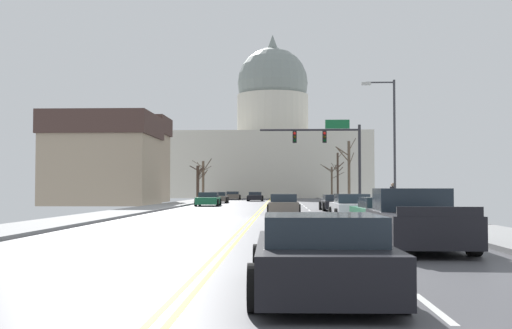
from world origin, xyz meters
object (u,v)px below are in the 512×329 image
Objects in this scene: sedan_near_01 at (284,205)px; sedan_oncoming_01 at (218,198)px; pickup_truck_near_04 at (415,221)px; sedan_near_02 at (351,208)px; sedan_near_03 at (382,214)px; signal_gantry at (331,145)px; sedan_oncoming_02 at (255,197)px; sedan_near_05 at (320,257)px; pedestrian_00 at (393,196)px; sedan_oncoming_00 at (208,200)px; bicycle_parked at (413,211)px; sedan_near_00 at (334,203)px; street_lamp_right at (390,134)px; sedan_oncoming_03 at (233,196)px.

sedan_oncoming_01 is at bearing 103.73° from sedan_near_01.
sedan_near_01 is at bearing 99.01° from pickup_truck_near_04.
sedan_near_03 is at bearing -87.02° from sedan_near_02.
signal_gantry reaches higher than sedan_oncoming_02.
pedestrian_00 is at bearing 77.66° from sedan_near_05.
bicycle_parked is at bearing -61.59° from sedan_oncoming_00.
signal_gantry is 28.93m from sedan_oncoming_02.
sedan_near_03 is at bearing 87.60° from pickup_truck_near_04.
sedan_near_00 is 7.85m from pedestrian_00.
signal_gantry is 1.43× the size of pickup_truck_near_04.
sedan_oncoming_00 is 0.92× the size of sedan_oncoming_02.
street_lamp_right reaches higher than sedan_near_05.
sedan_near_01 is 2.48× the size of pedestrian_00.
street_lamp_right is at bearing 77.89° from sedan_near_05.
sedan_near_02 is at bearing -91.26° from sedan_near_00.
signal_gantry is at bearing 103.24° from pedestrian_00.
sedan_oncoming_03 is 2.62× the size of pedestrian_00.
sedan_oncoming_00 is (-6.71, 17.16, -0.00)m from sedan_near_01.
sedan_oncoming_02 is at bearing 98.45° from sedan_near_02.
sedan_near_01 is at bearing -76.27° from sedan_oncoming_01.
sedan_oncoming_00 is (-10.48, 6.97, -4.42)m from signal_gantry.
sedan_near_01 is 0.99× the size of sedan_oncoming_01.
sedan_oncoming_03 is at bearing 104.09° from sedan_near_00.
sedan_near_05 is 77.34m from sedan_oncoming_03.
sedan_near_05 is 0.95× the size of sedan_oncoming_03.
pickup_truck_near_04 reaches higher than bicycle_parked.
sedan_near_00 is 0.94× the size of sedan_near_03.
sedan_near_03 is 44.33m from sedan_oncoming_01.
sedan_near_02 reaches higher than sedan_near_01.
sedan_near_03 is at bearing -75.99° from sedan_oncoming_01.
sedan_oncoming_02 reaches higher than bicycle_parked.
street_lamp_right is at bearing -138.59° from pedestrian_00.
sedan_near_00 is at bearing 90.23° from sedan_near_03.
street_lamp_right reaches higher than signal_gantry.
sedan_near_00 is 35.07m from sedan_near_05.
sedan_near_00 is (-2.69, 7.42, -4.25)m from street_lamp_right.
pickup_truck_near_04 reaches higher than sedan_near_02.
signal_gantry is at bearing 98.72° from bicycle_parked.
sedan_oncoming_03 is 51.15m from pedestrian_00.
bicycle_parked is (13.44, -35.79, -0.08)m from sedan_oncoming_01.
sedan_near_00 is 1.01× the size of sedan_near_05.
pickup_truck_near_04 is at bearing -90.64° from signal_gantry.
sedan_near_00 is 13.18m from sedan_near_02.
sedan_oncoming_02 is at bearing 102.36° from sedan_near_00.
street_lamp_right is 1.70× the size of sedan_oncoming_03.
street_lamp_right is at bearing -54.92° from sedan_oncoming_00.
street_lamp_right reaches higher than sedan_near_00.
pickup_truck_near_04 reaches higher than sedan_oncoming_02.
signal_gantry is at bearing 89.88° from sedan_near_03.
sedan_near_01 reaches higher than sedan_oncoming_03.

